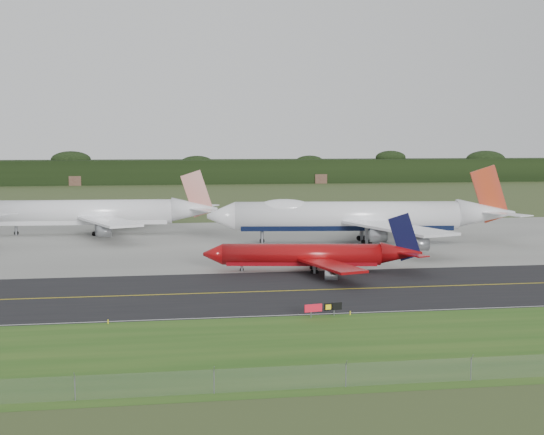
{
  "coord_description": "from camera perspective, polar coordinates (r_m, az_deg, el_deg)",
  "views": [
    {
      "loc": [
        -22.79,
        -113.14,
        22.47
      ],
      "look_at": [
        -2.06,
        22.0,
        8.28
      ],
      "focal_mm": 50.0,
      "sensor_mm": 36.0,
      "label": 1
    }
  ],
  "objects": [
    {
      "name": "ground",
      "position": [
        117.58,
        2.63,
        -5.1
      ],
      "size": [
        600.0,
        600.0,
        0.0
      ],
      "primitive_type": "plane",
      "color": "#384721",
      "rests_on": "ground"
    },
    {
      "name": "grass_verge",
      "position": [
        84.44,
        7.37,
        -9.56
      ],
      "size": [
        400.0,
        30.0,
        0.01
      ],
      "primitive_type": "cube",
      "color": "#224E17",
      "rests_on": "ground"
    },
    {
      "name": "taxiway",
      "position": [
        113.74,
        3.03,
        -5.47
      ],
      "size": [
        400.0,
        32.0,
        0.02
      ],
      "primitive_type": "cube",
      "color": "black",
      "rests_on": "ground"
    },
    {
      "name": "apron",
      "position": [
        167.23,
        -0.81,
        -1.8
      ],
      "size": [
        400.0,
        78.0,
        0.01
      ],
      "primitive_type": "cube",
      "color": "gray",
      "rests_on": "ground"
    },
    {
      "name": "taxiway_centreline",
      "position": [
        113.73,
        3.03,
        -5.46
      ],
      "size": [
        400.0,
        0.4,
        0.0
      ],
      "primitive_type": "cube",
      "color": "gold",
      "rests_on": "taxiway"
    },
    {
      "name": "taxiway_edge_line",
      "position": [
        98.96,
        4.87,
        -7.2
      ],
      "size": [
        400.0,
        0.25,
        0.0
      ],
      "primitive_type": "cube",
      "color": "silver",
      "rests_on": "taxiway"
    },
    {
      "name": "perimeter_fence",
      "position": [
        72.25,
        10.29,
        -11.38
      ],
      "size": [
        320.0,
        0.1,
        320.0
      ],
      "color": "slate",
      "rests_on": "ground"
    },
    {
      "name": "horizon_treeline",
      "position": [
        387.95,
        -5.35,
        3.39
      ],
      "size": [
        700.0,
        25.0,
        12.0
      ],
      "color": "black",
      "rests_on": "ground"
    },
    {
      "name": "jet_ba_747",
      "position": [
        165.14,
        6.48,
        0.08
      ],
      "size": [
        67.4,
        55.46,
        16.94
      ],
      "color": "white",
      "rests_on": "ground"
    },
    {
      "name": "jet_red_737",
      "position": [
        128.97,
        3.16,
        -2.86
      ],
      "size": [
        37.33,
        30.1,
        10.1
      ],
      "color": "maroon",
      "rests_on": "ground"
    },
    {
      "name": "jet_star_tail",
      "position": [
        183.62,
        -13.04,
        0.33
      ],
      "size": [
        57.55,
        48.13,
        15.18
      ],
      "color": "white",
      "rests_on": "ground"
    },
    {
      "name": "taxiway_sign",
      "position": [
        96.91,
        3.87,
        -6.77
      ],
      "size": [
        5.03,
        1.12,
        1.7
      ],
      "color": "slate",
      "rests_on": "ground"
    },
    {
      "name": "edge_marker_left",
      "position": [
        95.46,
        -12.24,
        -7.67
      ],
      "size": [
        0.16,
        0.16,
        0.5
      ],
      "primitive_type": "cylinder",
      "color": "yellow",
      "rests_on": "ground"
    },
    {
      "name": "edge_marker_center",
      "position": [
        98.34,
        5.91,
        -7.17
      ],
      "size": [
        0.16,
        0.16,
        0.5
      ],
      "primitive_type": "cylinder",
      "color": "yellow",
      "rests_on": "ground"
    }
  ]
}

